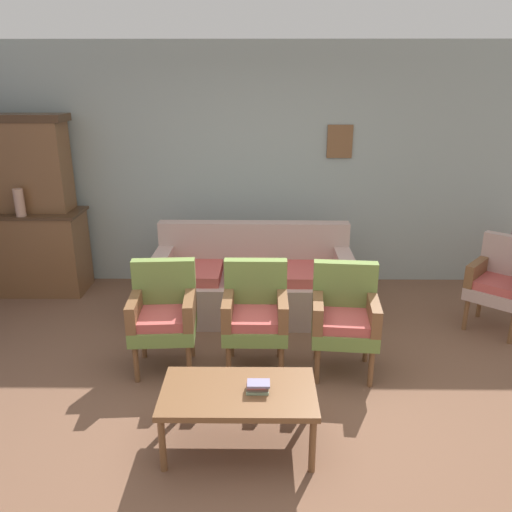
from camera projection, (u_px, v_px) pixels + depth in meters
name	position (u px, v px, depth m)	size (l,w,h in m)	color
ground_plane	(257.00, 411.00, 3.74)	(7.68, 7.68, 0.00)	brown
wall_back_with_decor	(259.00, 168.00, 5.77)	(6.40, 0.09, 2.70)	#939E99
side_cabinet	(35.00, 252.00, 5.73)	(1.16, 0.55, 0.93)	brown
cabinet_upper_hutch	(24.00, 163.00, 5.48)	(0.99, 0.38, 1.03)	brown
vase_on_cabinet	(19.00, 203.00, 5.35)	(0.10, 0.10, 0.29)	tan
floral_couch	(253.00, 283.00, 5.21)	(1.99, 0.82, 0.90)	tan
armchair_near_couch_end	(164.00, 312.00, 4.18)	(0.55, 0.52, 0.90)	olive
armchair_near_cabinet	(255.00, 312.00, 4.18)	(0.52, 0.49, 0.90)	olive
armchair_by_doorway	(345.00, 315.00, 4.13)	(0.56, 0.54, 0.90)	olive
wingback_chair_by_fireplace	(502.00, 280.00, 4.83)	(0.71, 0.71, 0.90)	tan
coffee_table	(239.00, 396.00, 3.28)	(1.00, 0.56, 0.42)	brown
book_stack_on_table	(258.00, 386.00, 3.25)	(0.15, 0.11, 0.07)	gray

